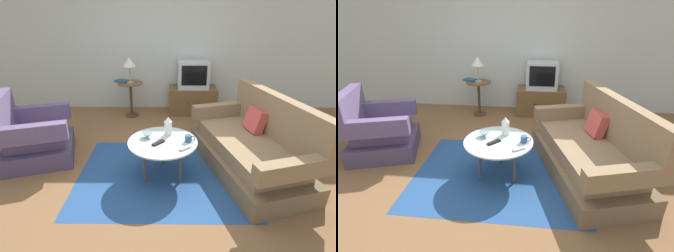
# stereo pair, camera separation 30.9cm
# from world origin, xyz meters

# --- Properties ---
(ground_plane) EXTENTS (16.00, 16.00, 0.00)m
(ground_plane) POSITION_xyz_m (0.00, 0.00, 0.00)
(ground_plane) COLOR brown
(back_wall) EXTENTS (9.00, 0.12, 2.70)m
(back_wall) POSITION_xyz_m (0.00, 2.41, 1.35)
(back_wall) COLOR #B2BCB2
(back_wall) RESTS_ON ground
(area_rug) EXTENTS (2.08, 1.67, 0.00)m
(area_rug) POSITION_xyz_m (0.14, -0.07, 0.00)
(area_rug) COLOR navy
(area_rug) RESTS_ON ground
(armchair) EXTENTS (1.07, 1.07, 0.92)m
(armchair) POSITION_xyz_m (-1.61, 0.30, 0.31)
(armchair) COLOR #4B3E5C
(armchair) RESTS_ON ground
(couch) EXTENTS (1.30, 1.93, 0.95)m
(couch) POSITION_xyz_m (1.26, 0.08, 0.31)
(couch) COLOR brown
(couch) RESTS_ON ground
(coffee_table) EXTENTS (0.83, 0.83, 0.47)m
(coffee_table) POSITION_xyz_m (0.14, -0.07, 0.43)
(coffee_table) COLOR #B2C6C1
(coffee_table) RESTS_ON ground
(side_table) EXTENTS (0.46, 0.46, 0.65)m
(side_table) POSITION_xyz_m (-0.51, 1.88, 0.46)
(side_table) COLOR brown
(side_table) RESTS_ON ground
(tv_stand) EXTENTS (0.91, 0.51, 0.50)m
(tv_stand) POSITION_xyz_m (0.66, 2.07, 0.25)
(tv_stand) COLOR brown
(tv_stand) RESTS_ON ground
(television) EXTENTS (0.57, 0.41, 0.50)m
(television) POSITION_xyz_m (0.66, 2.07, 0.75)
(television) COLOR #B7B7BC
(television) RESTS_ON tv_stand
(table_lamp) EXTENTS (0.23, 0.23, 0.47)m
(table_lamp) POSITION_xyz_m (-0.50, 1.87, 1.02)
(table_lamp) COLOR #9E937A
(table_lamp) RESTS_ON side_table
(vase) EXTENTS (0.10, 0.10, 0.24)m
(vase) POSITION_xyz_m (0.20, 0.10, 0.58)
(vase) COLOR white
(vase) RESTS_ON coffee_table
(mug) EXTENTS (0.12, 0.08, 0.08)m
(mug) POSITION_xyz_m (0.45, -0.07, 0.51)
(mug) COLOR #335184
(mug) RESTS_ON coffee_table
(bowl) EXTENTS (0.14, 0.14, 0.06)m
(bowl) POSITION_xyz_m (-0.05, 0.03, 0.50)
(bowl) COLOR slate
(bowl) RESTS_ON coffee_table
(tv_remote_dark) EXTENTS (0.16, 0.16, 0.02)m
(tv_remote_dark) POSITION_xyz_m (0.09, -0.13, 0.48)
(tv_remote_dark) COLOR black
(tv_remote_dark) RESTS_ON coffee_table
(tv_remote_silver) EXTENTS (0.14, 0.13, 0.02)m
(tv_remote_silver) POSITION_xyz_m (0.39, -0.26, 0.48)
(tv_remote_silver) COLOR #B2B2B7
(tv_remote_silver) RESTS_ON coffee_table
(book) EXTENTS (0.27, 0.24, 0.04)m
(book) POSITION_xyz_m (-0.67, 1.92, 0.67)
(book) COLOR navy
(book) RESTS_ON side_table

